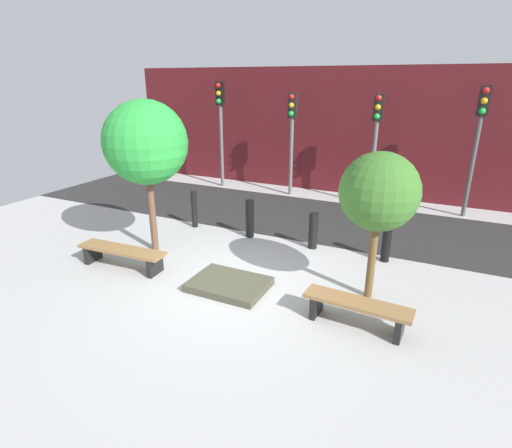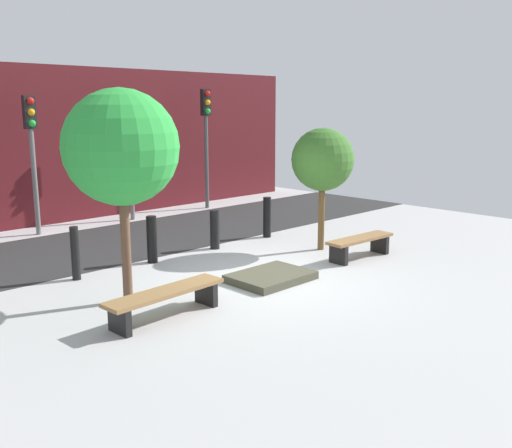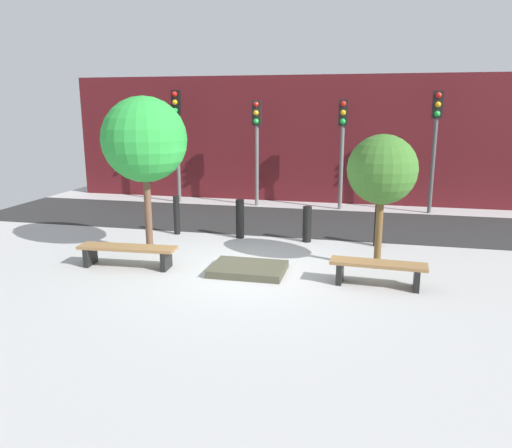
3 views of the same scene
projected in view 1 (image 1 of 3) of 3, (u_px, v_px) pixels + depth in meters
The scene contains 16 objects.
ground_plane at pixel (231, 286), 7.69m from camera, with size 18.00×18.00×0.00m, color #ADADAD.
road_strip at pixel (307, 217), 11.51m from camera, with size 18.00×3.60×0.01m, color #292929.
building_facade at pixel (341, 131), 13.60m from camera, with size 16.20×0.50×4.17m, color #511419.
bench_left at pixel (122, 253), 8.35m from camera, with size 2.01×0.55×0.43m.
bench_right at pixel (357, 308), 6.35m from camera, with size 1.73×0.51×0.45m.
planter_bed at pixel (229, 284), 7.61m from camera, with size 1.43×1.06×0.14m, color #494736.
tree_behind_left_bench at pixel (146, 143), 8.50m from camera, with size 1.80×1.80×3.39m.
tree_behind_right_bench at pixel (379, 193), 6.67m from camera, with size 1.35×1.35×2.66m.
bollard_far_left at pixel (194, 209), 10.62m from camera, with size 0.15×0.15×0.98m, color black.
bollard_left at pixel (250, 219), 9.95m from camera, with size 0.21×0.21×0.96m, color black.
bollard_center at pixel (313, 231), 9.29m from camera, with size 0.21×0.21×0.86m, color black.
bollard_right at pixel (387, 240), 8.60m from camera, with size 0.19×0.19×0.97m, color black.
traffic_light_west at pixel (220, 116), 14.06m from camera, with size 0.28×0.27×3.68m.
traffic_light_mid_west at pixel (292, 125), 13.03m from camera, with size 0.28×0.27×3.36m.
traffic_light_mid_east at pixel (376, 129), 11.93m from camera, with size 0.28×0.27×3.37m.
traffic_light_east at pixel (479, 129), 10.77m from camera, with size 0.28×0.27×3.61m.
Camera 1 is at (3.40, -5.93, 3.75)m, focal length 28.00 mm.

